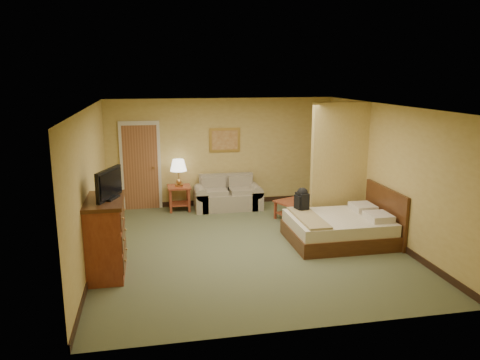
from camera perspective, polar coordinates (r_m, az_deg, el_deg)
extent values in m
plane|color=#555D3C|center=(8.86, 0.93, -8.07)|extent=(6.00, 6.00, 0.00)
plane|color=white|center=(8.30, 1.00, 8.96)|extent=(6.00, 6.00, 0.00)
cube|color=tan|center=(11.38, -2.20, 3.40)|extent=(5.50, 0.02, 2.60)
cube|color=tan|center=(8.37, -17.79, -0.64)|extent=(0.02, 6.00, 2.60)
cube|color=tan|center=(9.44, 17.52, 0.86)|extent=(0.02, 6.00, 2.60)
cube|color=tan|center=(9.99, 11.98, 1.82)|extent=(1.20, 0.15, 2.60)
cube|color=beige|center=(11.26, -12.01, 1.74)|extent=(0.94, 0.06, 2.10)
cube|color=brown|center=(11.26, -12.00, 1.48)|extent=(0.80, 0.04, 2.00)
cylinder|color=#AB7C3F|center=(11.20, -10.47, 1.49)|extent=(0.04, 0.12, 0.04)
cube|color=black|center=(11.64, -2.14, -2.64)|extent=(5.50, 0.02, 0.12)
cube|color=gray|center=(11.17, -1.45, -2.57)|extent=(1.31, 0.70, 0.39)
cube|color=gray|center=(11.36, -1.72, -0.21)|extent=(1.31, 0.17, 0.41)
cube|color=gray|center=(11.08, -4.80, -2.62)|extent=(0.28, 0.70, 0.44)
cube|color=gray|center=(11.29, 1.83, -2.28)|extent=(0.28, 0.70, 0.44)
cube|color=maroon|center=(11.07, -7.45, -0.85)|extent=(0.53, 0.53, 0.04)
cube|color=maroon|center=(11.17, -7.39, -2.87)|extent=(0.45, 0.45, 0.03)
cube|color=maroon|center=(10.93, -8.44, -2.65)|extent=(0.05, 0.05, 0.54)
cube|color=maroon|center=(10.95, -6.22, -2.55)|extent=(0.05, 0.05, 0.54)
cube|color=maroon|center=(11.34, -8.55, -2.08)|extent=(0.05, 0.05, 0.54)
cube|color=maroon|center=(11.36, -6.41, -1.99)|extent=(0.05, 0.05, 0.54)
cylinder|color=#AB7C3F|center=(11.06, -7.45, -0.63)|extent=(0.19, 0.19, 0.04)
cylinder|color=#AB7C3F|center=(11.01, -7.49, 0.61)|extent=(0.03, 0.03, 0.32)
cone|color=white|center=(10.96, -7.53, 1.81)|extent=(0.38, 0.38, 0.27)
cube|color=maroon|center=(10.36, 6.54, -2.70)|extent=(0.86, 0.86, 0.04)
cube|color=maroon|center=(10.43, 6.50, -4.09)|extent=(0.74, 0.74, 0.03)
cube|color=maroon|center=(10.07, 5.46, -4.34)|extent=(0.05, 0.05, 0.39)
cube|color=maroon|center=(10.75, 7.49, -3.28)|extent=(0.05, 0.05, 0.39)
cube|color=#B78E3F|center=(11.33, -1.88, 4.90)|extent=(0.75, 0.03, 0.58)
cube|color=#A56332|center=(11.31, -1.86, 4.88)|extent=(0.63, 0.02, 0.46)
cube|color=maroon|center=(7.80, -16.03, -6.89)|extent=(0.54, 1.09, 1.19)
cube|color=#44220F|center=(7.62, -16.32, -2.48)|extent=(0.61, 1.17, 0.06)
cube|color=black|center=(7.60, -15.59, -2.12)|extent=(0.31, 0.39, 0.03)
cube|color=black|center=(7.55, -15.69, -0.44)|extent=(0.34, 0.75, 0.47)
cube|color=#44220F|center=(9.23, 11.83, -6.56)|extent=(1.86, 1.49, 0.28)
cube|color=beige|center=(9.15, 11.90, -5.07)|extent=(1.81, 1.44, 0.22)
cube|color=#44220F|center=(9.52, 17.28, -3.91)|extent=(0.06, 1.59, 1.03)
cube|color=beige|center=(9.09, 16.54, -4.34)|extent=(0.42, 0.51, 0.13)
cube|color=beige|center=(9.65, 14.76, -3.25)|extent=(0.42, 0.51, 0.13)
cube|color=#9A8554|center=(8.90, 8.33, -4.56)|extent=(0.42, 1.40, 0.05)
cube|color=black|center=(9.34, 7.59, -2.65)|extent=(0.23, 0.30, 0.36)
sphere|color=black|center=(9.29, 7.62, -1.57)|extent=(0.22, 0.22, 0.22)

